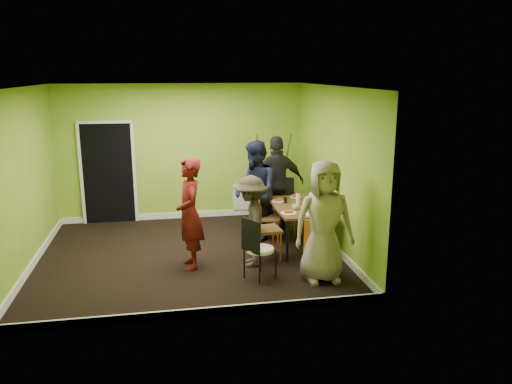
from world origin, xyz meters
The scene contains 28 objects.
ground centered at (0.00, 0.00, 0.00)m, with size 5.00×5.00×0.00m, color black.
room_walls centered at (-0.02, 0.04, 0.99)m, with size 5.04×4.54×2.82m.
dining_table centered at (1.94, 0.08, 0.70)m, with size 0.90×1.50×0.75m.
chair_left_far centered at (1.40, 0.49, 0.52)m, with size 0.46×0.46×0.92m.
chair_left_near centered at (1.15, -0.39, 0.61)m, with size 0.49×0.49×1.08m.
chair_back_end centered at (1.85, 1.01, 0.73)m, with size 0.45×0.52×1.04m.
chair_front_end centered at (1.84, -1.20, 0.51)m, with size 0.48×0.48×0.90m.
chair_bentwood centered at (0.93, -1.21, 0.53)m, with size 0.52×0.51×0.96m.
easel centered at (1.79, 1.67, 0.91)m, with size 0.73×0.69×1.83m.
plate_near_left centered at (1.63, 0.44, 0.76)m, with size 0.24×0.24×0.01m, color white.
plate_near_right centered at (1.62, -0.35, 0.76)m, with size 0.26×0.26×0.01m, color white.
plate_far_back centered at (2.01, 0.68, 0.76)m, with size 0.21×0.21×0.01m, color white.
plate_far_front centered at (1.99, -0.49, 0.76)m, with size 0.25×0.25×0.01m, color white.
plate_wall_back centered at (2.23, 0.20, 0.76)m, with size 0.24×0.24×0.01m, color white.
plate_wall_front centered at (2.25, -0.08, 0.76)m, with size 0.24×0.24×0.01m, color white.
thermos centered at (1.92, 0.14, 0.86)m, with size 0.07×0.07×0.22m, color white.
blue_bottle centered at (2.20, -0.28, 0.86)m, with size 0.08×0.08×0.22m, color #172AB0.
orange_bottle centered at (1.92, 0.20, 0.79)m, with size 0.04×0.04×0.09m, color orange.
glass_mid centered at (1.72, 0.29, 0.80)m, with size 0.06×0.06×0.10m, color black.
glass_back centered at (2.00, 0.47, 0.80)m, with size 0.06×0.06×0.09m, color black.
glass_front centered at (2.05, -0.47, 0.79)m, with size 0.07×0.07×0.09m, color black.
cup_a centered at (1.80, -0.15, 0.80)m, with size 0.11×0.11×0.09m, color white.
cup_b centered at (2.11, 0.12, 0.79)m, with size 0.10×0.10×0.09m, color white.
person_standing centered at (-0.01, -0.54, 0.88)m, with size 0.64×0.42×1.76m, color #5A0F0F.
person_left_far centered at (1.25, 0.63, 0.92)m, with size 0.89×0.69×1.83m, color black.
person_left_near centered at (0.95, -0.61, 0.73)m, with size 0.94×0.54×1.46m, color #332B22.
person_back_end centered at (1.77, 1.14, 0.92)m, with size 1.08×0.45×1.84m, color black.
person_front_end centered at (1.89, -1.40, 0.91)m, with size 0.89×0.58×1.81m, color gray.
Camera 1 is at (-0.33, -8.05, 3.04)m, focal length 35.00 mm.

